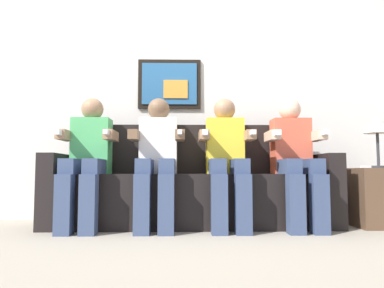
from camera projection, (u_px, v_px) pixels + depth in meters
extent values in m
plane|color=#9E9384|center=(192.00, 232.00, 2.77)|extent=(6.32, 6.32, 0.00)
cube|color=silver|center=(191.00, 90.00, 3.64)|extent=(4.86, 0.05, 2.60)
cube|color=black|center=(169.00, 84.00, 3.59)|extent=(0.63, 0.03, 0.50)
cube|color=#26598C|center=(169.00, 84.00, 3.58)|extent=(0.55, 0.02, 0.42)
cube|color=orange|center=(176.00, 89.00, 3.56)|extent=(0.24, 0.02, 0.18)
cube|color=black|center=(192.00, 200.00, 3.08)|extent=(2.18, 0.58, 0.45)
cube|color=black|center=(191.00, 150.00, 3.33)|extent=(2.18, 0.14, 0.45)
cube|color=black|center=(57.00, 190.00, 3.06)|extent=(0.14, 0.58, 0.62)
cube|color=black|center=(324.00, 190.00, 3.11)|extent=(0.14, 0.58, 0.62)
cube|color=#4CB266|center=(92.00, 146.00, 3.09)|extent=(0.32, 0.20, 0.48)
sphere|color=#9E7556|center=(92.00, 109.00, 3.11)|extent=(0.19, 0.19, 0.19)
cube|color=#38476B|center=(74.00, 167.00, 2.87)|extent=(0.12, 0.40, 0.12)
cube|color=#38476B|center=(96.00, 167.00, 2.88)|extent=(0.12, 0.40, 0.12)
cube|color=#38476B|center=(64.00, 205.00, 2.65)|extent=(0.12, 0.12, 0.45)
cube|color=#38476B|center=(89.00, 205.00, 2.65)|extent=(0.12, 0.12, 0.45)
cube|color=#9E7556|center=(65.00, 136.00, 2.97)|extent=(0.08, 0.28, 0.08)
cube|color=#9E7556|center=(111.00, 136.00, 2.98)|extent=(0.08, 0.28, 0.08)
cube|color=white|center=(107.00, 132.00, 2.82)|extent=(0.04, 0.13, 0.04)
cube|color=white|center=(59.00, 132.00, 2.81)|extent=(0.04, 0.10, 0.04)
cube|color=white|center=(158.00, 146.00, 3.10)|extent=(0.32, 0.20, 0.48)
sphere|color=brown|center=(159.00, 109.00, 3.12)|extent=(0.19, 0.19, 0.19)
cube|color=#38476B|center=(145.00, 167.00, 2.88)|extent=(0.12, 0.40, 0.12)
cube|color=#38476B|center=(168.00, 167.00, 2.89)|extent=(0.12, 0.40, 0.12)
cube|color=#38476B|center=(142.00, 204.00, 2.66)|extent=(0.12, 0.12, 0.45)
cube|color=#38476B|center=(166.00, 204.00, 2.67)|extent=(0.12, 0.12, 0.45)
cube|color=brown|center=(135.00, 136.00, 2.98)|extent=(0.08, 0.28, 0.08)
cube|color=brown|center=(180.00, 136.00, 2.99)|extent=(0.08, 0.28, 0.08)
cube|color=white|center=(180.00, 133.00, 2.83)|extent=(0.04, 0.13, 0.04)
cube|color=yellow|center=(225.00, 146.00, 3.11)|extent=(0.32, 0.20, 0.48)
sphere|color=#9E7556|center=(225.00, 110.00, 3.14)|extent=(0.19, 0.19, 0.19)
cube|color=#38476B|center=(217.00, 167.00, 2.90)|extent=(0.12, 0.40, 0.12)
cube|color=#38476B|center=(239.00, 167.00, 2.90)|extent=(0.12, 0.40, 0.12)
cube|color=#38476B|center=(219.00, 204.00, 2.68)|extent=(0.12, 0.12, 0.45)
cube|color=#38476B|center=(243.00, 204.00, 2.68)|extent=(0.12, 0.12, 0.45)
cube|color=#9E7556|center=(204.00, 136.00, 2.99)|extent=(0.08, 0.28, 0.08)
cube|color=#9E7556|center=(249.00, 136.00, 3.00)|extent=(0.08, 0.28, 0.08)
cube|color=white|center=(252.00, 133.00, 2.84)|extent=(0.04, 0.13, 0.04)
cube|color=white|center=(205.00, 133.00, 2.84)|extent=(0.04, 0.10, 0.04)
cube|color=#D8593F|center=(291.00, 146.00, 3.12)|extent=(0.32, 0.20, 0.48)
sphere|color=beige|center=(290.00, 110.00, 3.15)|extent=(0.19, 0.19, 0.19)
cube|color=#38476B|center=(287.00, 167.00, 2.91)|extent=(0.12, 0.40, 0.12)
cube|color=#38476B|center=(309.00, 167.00, 2.91)|extent=(0.12, 0.40, 0.12)
cube|color=#38476B|center=(296.00, 204.00, 2.69)|extent=(0.12, 0.12, 0.45)
cube|color=#38476B|center=(319.00, 204.00, 2.69)|extent=(0.12, 0.12, 0.45)
cube|color=beige|center=(272.00, 136.00, 3.01)|extent=(0.08, 0.28, 0.08)
cube|color=beige|center=(317.00, 136.00, 3.01)|extent=(0.08, 0.28, 0.08)
cube|color=white|center=(324.00, 133.00, 2.86)|extent=(0.04, 0.13, 0.04)
cube|color=white|center=(277.00, 133.00, 2.85)|extent=(0.04, 0.10, 0.04)
cube|color=brown|center=(376.00, 197.00, 3.05)|extent=(0.40, 0.40, 0.50)
cylinder|color=#333338|center=(379.00, 167.00, 3.04)|extent=(0.14, 0.14, 0.02)
cylinder|color=#333338|center=(378.00, 149.00, 3.05)|extent=(0.02, 0.02, 0.28)
cone|color=silver|center=(377.00, 124.00, 3.07)|extent=(0.22, 0.22, 0.16)
cube|color=white|center=(365.00, 167.00, 3.05)|extent=(0.04, 0.13, 0.02)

